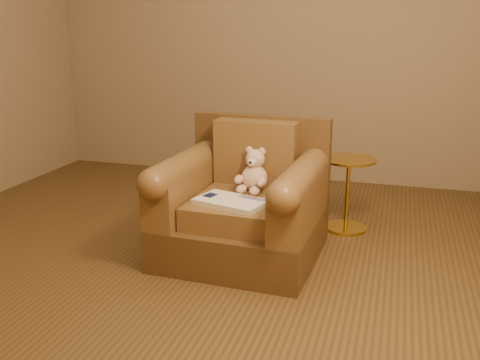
# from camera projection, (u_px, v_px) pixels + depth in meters

# --- Properties ---
(floor) EXTENTS (4.00, 4.00, 0.00)m
(floor) POSITION_uv_depth(u_px,v_px,m) (176.00, 255.00, 3.36)
(floor) COLOR brown
(floor) RESTS_ON ground
(armchair) EXTENTS (0.96, 0.91, 0.83)m
(armchair) POSITION_uv_depth(u_px,v_px,m) (244.00, 205.00, 3.31)
(armchair) COLOR #53391B
(armchair) RESTS_ON floor
(teddy_bear) EXTENTS (0.20, 0.23, 0.28)m
(teddy_bear) POSITION_uv_depth(u_px,v_px,m) (254.00, 174.00, 3.31)
(teddy_bear) COLOR beige
(teddy_bear) RESTS_ON armchair
(guidebook) EXTENTS (0.45, 0.33, 0.03)m
(guidebook) POSITION_uv_depth(u_px,v_px,m) (231.00, 202.00, 3.08)
(guidebook) COLOR beige
(guidebook) RESTS_ON armchair
(side_table) EXTENTS (0.37, 0.37, 0.52)m
(side_table) POSITION_uv_depth(u_px,v_px,m) (347.00, 192.00, 3.72)
(side_table) COLOR gold
(side_table) RESTS_ON floor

